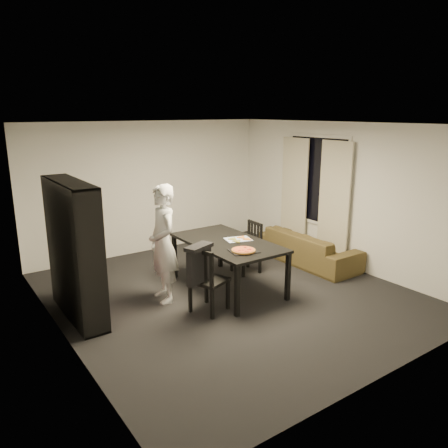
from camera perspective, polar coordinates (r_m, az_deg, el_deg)
room at (r=6.53m, az=0.74°, el=1.44°), size 5.01×5.51×2.61m
window_pane at (r=8.56m, az=12.06°, el=5.63°), size 0.02×1.40×1.60m
window_frame at (r=8.55m, az=12.04°, el=5.63°), size 0.03×1.52×1.72m
curtain_left at (r=8.21m, az=14.16°, el=2.66°), size 0.03×0.70×2.25m
curtain_right at (r=8.91m, az=9.13°, el=3.83°), size 0.03×0.70×2.25m
bookshelf at (r=6.25m, az=-18.96°, el=-3.31°), size 0.35×1.50×1.90m
dining_table at (r=6.90m, az=0.48°, el=-2.83°), size 1.05×1.89×0.79m
chair_left at (r=6.12m, az=-2.49°, el=-6.85°), size 0.58×0.58×0.97m
chair_right at (r=7.71m, az=3.42°, el=-2.58°), size 0.43×0.43×0.90m
draped_jacket at (r=5.93m, az=-3.27°, el=-5.01°), size 0.46×0.33×0.53m
person at (r=6.50m, az=-7.98°, el=-2.57°), size 0.50×0.69×1.77m
baking_tray at (r=6.40m, az=2.57°, el=-3.54°), size 0.46×0.40×0.01m
pepperoni_pizza at (r=6.37m, az=2.55°, el=-3.44°), size 0.35×0.35×0.03m
kitchen_towel at (r=6.97m, az=1.86°, el=-2.01°), size 0.46×0.39×0.01m
pizza_slices at (r=6.95m, az=2.06°, el=-1.99°), size 0.43×0.39×0.01m
sofa at (r=8.35m, az=10.92°, el=-3.01°), size 0.80×2.04×0.60m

